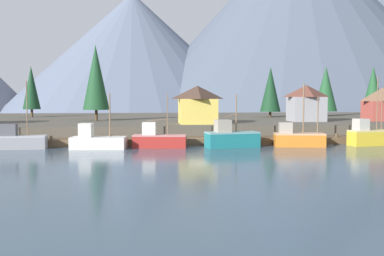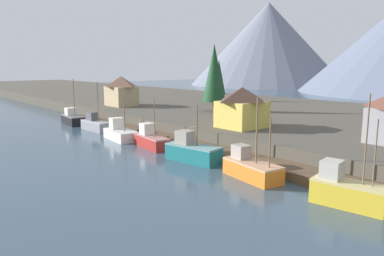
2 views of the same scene
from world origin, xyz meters
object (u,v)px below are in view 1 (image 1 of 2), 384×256
Objects in this scene: fishing_boat_teal at (231,138)px; conifer_mid_right at (270,89)px; fishing_boat_white at (97,141)px; conifer_back_left at (31,88)px; fishing_boat_red at (158,139)px; house_grey at (306,103)px; house_red at (382,104)px; fishing_boat_yellow at (369,136)px; fishing_boat_orange at (298,138)px; conifer_near_left at (96,77)px; conifer_near_right at (373,90)px; house_yellow at (198,104)px; fishing_boat_grey at (17,140)px; conifer_mid_left at (326,89)px.

conifer_mid_right reaches higher than fishing_boat_teal.
conifer_back_left reaches higher than fishing_boat_white.
fishing_boat_red is at bearing -56.74° from conifer_back_left.
house_grey is 14.24m from house_red.
fishing_boat_yellow is (19.70, 0.34, 0.06)m from fishing_boat_teal.
fishing_boat_white is 0.77× the size of fishing_boat_yellow.
fishing_boat_orange is 0.90× the size of fishing_boat_yellow.
conifer_near_left reaches higher than house_grey.
house_red is at bearing 47.91° from fishing_boat_yellow.
house_red is at bearing 0.97° from house_grey.
fishing_boat_yellow is 67.99m from conifer_back_left.
fishing_boat_red is at bearing -149.16° from conifer_near_right.
fishing_boat_red is at bearing -119.09° from house_yellow.
conifer_back_left reaches higher than fishing_boat_grey.
house_grey is at bearing 76.04° from fishing_boat_orange.
house_yellow is 0.49× the size of conifer_near_left.
conifer_back_left reaches higher than conifer_mid_right.
house_red is at bearing 13.60° from fishing_boat_grey.
conifer_mid_left reaches higher than fishing_boat_white.
fishing_boat_orange is at bearing -99.15° from conifer_mid_right.
conifer_near_left is 1.23× the size of conifer_mid_left.
fishing_boat_white is 8.05m from fishing_boat_red.
fishing_boat_white is at bearing -139.74° from house_yellow.
fishing_boat_red is 0.85× the size of fishing_boat_orange.
conifer_near_right reaches higher than fishing_boat_orange.
conifer_near_left reaches higher than conifer_mid_right.
fishing_boat_white is 1.18× the size of house_red.
house_yellow is (6.71, 12.06, 4.47)m from fishing_boat_red.
fishing_boat_white is (10.37, -0.66, -0.09)m from fishing_boat_grey.
conifer_near_left is at bearing 171.56° from house_grey.
conifer_near_right is at bearing 38.04° from fishing_boat_red.
house_red reaches higher than fishing_boat_teal.
conifer_mid_left reaches higher than house_grey.
conifer_near_left is (-10.45, 22.71, 9.14)m from fishing_boat_red.
house_red is 23.30m from conifer_mid_right.
fishing_boat_yellow is at bearing 6.92° from fishing_boat_red.
fishing_boat_white is 17.90m from fishing_boat_teal.
conifer_back_left reaches higher than house_yellow.
conifer_near_left is at bearing 67.90° from fishing_boat_grey.
conifer_mid_left is at bearing 43.74° from fishing_boat_teal.
fishing_boat_teal is 0.67× the size of conifer_mid_left.
fishing_boat_teal is 43.14m from conifer_near_right.
conifer_near_left is (-51.30, 5.26, 4.72)m from house_red.
fishing_boat_teal is at bearing -149.94° from house_red.
house_grey is at bearing 14.50° from house_yellow.
fishing_boat_red is 9.87m from fishing_boat_teal.
conifer_near_right is 20.28m from conifer_mid_right.
fishing_boat_white is 27.27m from fishing_boat_orange.
conifer_mid_right is (43.18, 33.85, 7.24)m from fishing_boat_grey.
conifer_near_left is at bearing 151.06° from fishing_boat_orange.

